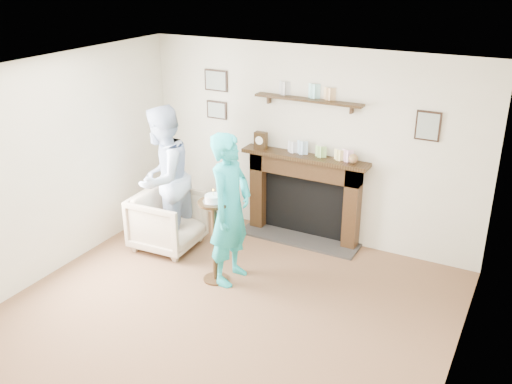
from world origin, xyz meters
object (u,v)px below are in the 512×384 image
armchair (169,246)px  pedestal_table (214,225)px  man (168,243)px  woman (232,278)px

armchair → pedestal_table: size_ratio=0.70×
armchair → pedestal_table: 1.26m
armchair → man: man is taller
armchair → pedestal_table: pedestal_table is taller
man → woman: man is taller
armchair → woman: 1.15m
man → pedestal_table: 1.33m
armchair → woman: (1.11, -0.31, 0.00)m
armchair → man: (-0.06, 0.05, 0.00)m
man → woman: size_ratio=1.04×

